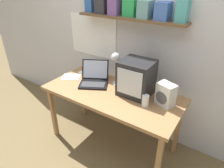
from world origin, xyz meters
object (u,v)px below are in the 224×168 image
juice_glass (145,101)px  space_heater (166,95)px  crt_monitor (136,78)px  desk_lamp (116,63)px  corner_desk (112,98)px  laptop (94,78)px  loose_paper_near_monitor (71,77)px  loose_paper_near_laptop (88,73)px

juice_glass → space_heater: size_ratio=0.50×
crt_monitor → desk_lamp: bearing=173.2°
corner_desk → desk_lamp: bearing=107.2°
laptop → corner_desk: bearing=-43.7°
desk_lamp → juice_glass: desk_lamp is taller
crt_monitor → loose_paper_near_monitor: 0.85m
space_heater → loose_paper_near_laptop: space_heater is taller
loose_paper_near_laptop → loose_paper_near_monitor: bearing=-120.0°
corner_desk → juice_glass: bearing=-4.4°
laptop → loose_paper_near_monitor: bearing=160.7°
corner_desk → crt_monitor: (0.21, 0.12, 0.25)m
laptop → loose_paper_near_laptop: laptop is taller
crt_monitor → laptop: 0.52m
juice_glass → loose_paper_near_laptop: size_ratio=0.42×
crt_monitor → laptop: crt_monitor is taller
desk_lamp → loose_paper_near_laptop: bearing=166.0°
crt_monitor → loose_paper_near_monitor: size_ratio=1.37×
crt_monitor → loose_paper_near_monitor: crt_monitor is taller
juice_glass → space_heater: bearing=39.0°
corner_desk → laptop: bearing=165.2°
corner_desk → desk_lamp: desk_lamp is taller
loose_paper_near_monitor → crt_monitor: bearing=6.4°
desk_lamp → space_heater: desk_lamp is taller
crt_monitor → desk_lamp: 0.28m
corner_desk → loose_paper_near_monitor: size_ratio=5.54×
corner_desk → loose_paper_near_monitor: bearing=177.7°
corner_desk → space_heater: space_heater is taller
crt_monitor → juice_glass: crt_monitor is taller
corner_desk → loose_paper_near_laptop: (-0.50, 0.21, 0.07)m
laptop → space_heater: laptop is taller
desk_lamp → juice_glass: 0.52m
space_heater → juice_glass: bearing=-121.7°
juice_glass → space_heater: 0.20m
corner_desk → loose_paper_near_laptop: size_ratio=5.42×
crt_monitor → corner_desk: bearing=-151.6°
crt_monitor → desk_lamp: desk_lamp is taller
juice_glass → loose_paper_near_laptop: 0.93m
corner_desk → crt_monitor: bearing=28.8°
corner_desk → laptop: 0.33m
crt_monitor → juice_glass: (0.18, -0.15, -0.13)m
space_heater → loose_paper_near_monitor: space_heater is taller
crt_monitor → laptop: (-0.51, -0.04, -0.12)m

